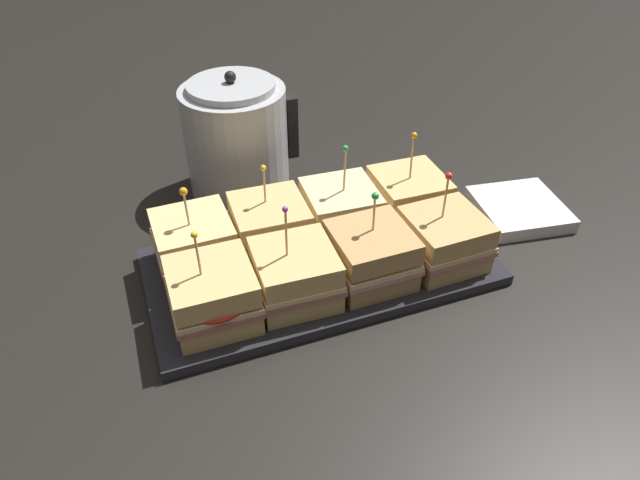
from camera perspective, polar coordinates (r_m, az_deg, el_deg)
ground_plane at (r=0.90m, az=0.00°, el=-3.13°), size 6.00×6.00×0.00m
serving_platter at (r=0.89m, az=0.00°, el=-2.69°), size 0.53×0.27×0.02m
sandwich_front_far_left at (r=0.78m, az=-10.66°, el=-5.47°), size 0.12×0.12×0.15m
sandwich_front_center_left at (r=0.80m, az=-2.51°, el=-3.49°), size 0.12×0.12×0.16m
sandwich_front_center_right at (r=0.83m, az=5.12°, el=-1.59°), size 0.12×0.12×0.15m
sandwich_front_far_right at (r=0.88m, az=12.29°, el=0.05°), size 0.12×0.12×0.16m
sandwich_back_far_left at (r=0.87m, az=-12.43°, el=-0.39°), size 0.12×0.12×0.15m
sandwich_back_center_left at (r=0.89m, az=-5.02°, el=1.31°), size 0.12×0.12×0.15m
sandwich_back_center_right at (r=0.92m, az=2.06°, el=2.85°), size 0.12×0.12×0.16m
sandwich_back_far_right at (r=0.96m, az=8.81°, el=4.18°), size 0.12×0.12×0.17m
kettle_steel at (r=1.05m, az=-8.31°, el=9.97°), size 0.21×0.18×0.23m
napkin_stack at (r=1.07m, az=19.31°, el=2.96°), size 0.16×0.16×0.02m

